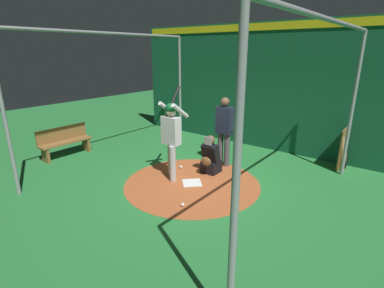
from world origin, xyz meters
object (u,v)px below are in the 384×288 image
object	(u,v)px
home_plate	(192,183)
baseball_0	(183,205)
umpire	(224,128)
bat_rack	(344,149)
baseball_1	(181,167)
batter	(171,133)
catcher	(211,158)
bench	(65,141)

from	to	relation	value
home_plate	baseball_0	world-z (taller)	baseball_0
umpire	bat_rack	size ratio (longest dim) A/B	1.72
home_plate	baseball_1	bearing A→B (deg)	-124.29
baseball_0	bat_rack	bearing A→B (deg)	154.92
batter	catcher	world-z (taller)	batter
home_plate	batter	xyz separation A→B (m)	(0.04, -0.57, 1.09)
baseball_0	batter	bearing A→B (deg)	-130.09
home_plate	umpire	world-z (taller)	umpire
catcher	baseball_0	xyz separation A→B (m)	(1.71, 0.53, -0.34)
home_plate	bat_rack	xyz separation A→B (m)	(-3.26, 2.48, 0.48)
baseball_1	bench	bearing A→B (deg)	-67.99
catcher	baseball_1	world-z (taller)	catcher
bat_rack	baseball_0	xyz separation A→B (m)	(4.21, -1.97, -0.45)
home_plate	bench	bearing A→B (deg)	-79.00
bat_rack	baseball_1	size ratio (longest dim) A/B	14.20
bench	baseball_1	world-z (taller)	bench
catcher	umpire	bearing A→B (deg)	-177.88
bat_rack	home_plate	bearing A→B (deg)	-37.25
batter	bench	xyz separation A→B (m)	(0.73, -3.43, -0.67)
home_plate	umpire	xyz separation A→B (m)	(-1.40, -0.04, 1.01)
home_plate	baseball_0	size ratio (longest dim) A/B	5.68
umpire	baseball_0	size ratio (longest dim) A/B	24.45
batter	catcher	distance (m)	1.22
home_plate	bat_rack	distance (m)	4.12
batter	bench	distance (m)	3.57
batter	baseball_1	distance (m)	1.22
batter	bench	world-z (taller)	batter
home_plate	bat_rack	world-z (taller)	bat_rack
catcher	home_plate	bearing A→B (deg)	1.31
bench	baseball_0	bearing A→B (deg)	87.83
batter	bat_rack	world-z (taller)	batter
catcher	baseball_0	bearing A→B (deg)	17.07
bench	baseball_1	xyz separation A→B (m)	(-1.30, 3.23, -0.39)
catcher	bat_rack	xyz separation A→B (m)	(-2.49, 2.49, 0.11)
catcher	umpire	distance (m)	0.90
bat_rack	umpire	bearing A→B (deg)	-53.60
baseball_0	bench	bearing A→B (deg)	-92.17
home_plate	bat_rack	bearing A→B (deg)	142.75
bat_rack	batter	bearing A→B (deg)	-42.67
catcher	bat_rack	distance (m)	3.53
batter	baseball_0	xyz separation A→B (m)	(0.90, 1.08, -1.06)
home_plate	catcher	bearing A→B (deg)	-178.69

